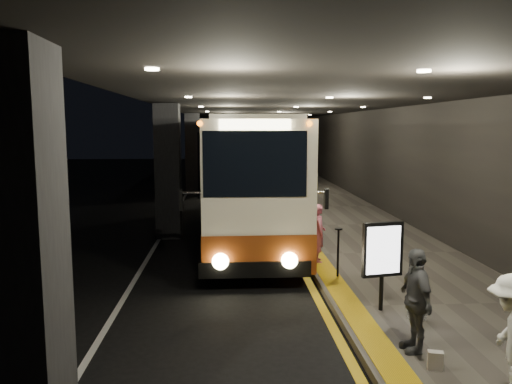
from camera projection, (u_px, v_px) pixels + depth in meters
name	position (u px, v px, depth m)	size (l,w,h in m)	color
ground	(211.00, 270.00, 12.81)	(90.00, 90.00, 0.00)	black
lane_line_white	(164.00, 231.00, 17.65)	(0.12, 50.00, 0.01)	silver
kerb_stripe_yellow	(281.00, 229.00, 17.89)	(0.18, 50.00, 0.01)	gold
sidewalk	(347.00, 226.00, 18.02)	(4.50, 50.00, 0.15)	#514C44
tactile_strip	(295.00, 225.00, 17.90)	(0.50, 50.00, 0.01)	gold
terminal_wall	(411.00, 145.00, 17.77)	(0.10, 50.00, 6.00)	black
support_columns	(168.00, 171.00, 16.39)	(0.80, 24.80, 4.40)	black
canopy	(286.00, 99.00, 17.30)	(9.00, 50.00, 0.40)	black
coach_main	(245.00, 181.00, 16.72)	(2.74, 12.34, 3.83)	#EEE3C7
coach_second	(238.00, 155.00, 32.19)	(3.00, 12.42, 3.88)	#EEE3C7
passenger_boarding	(318.00, 233.00, 12.96)	(0.56, 0.37, 1.53)	#D0617A
passenger_waiting_white	(511.00, 340.00, 6.29)	(1.09, 0.50, 1.68)	silver
passenger_waiting_grey	(415.00, 300.00, 7.79)	(0.97, 0.50, 1.65)	#4C4D51
bag_polka	(417.00, 309.00, 9.12)	(0.32, 0.14, 0.39)	black
bag_plain	(435.00, 361.00, 7.24)	(0.22, 0.13, 0.27)	beige
info_sign	(383.00, 251.00, 9.46)	(0.82, 0.27, 1.72)	black
stanchion_post	(338.00, 253.00, 11.66)	(0.05, 0.05, 1.15)	black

